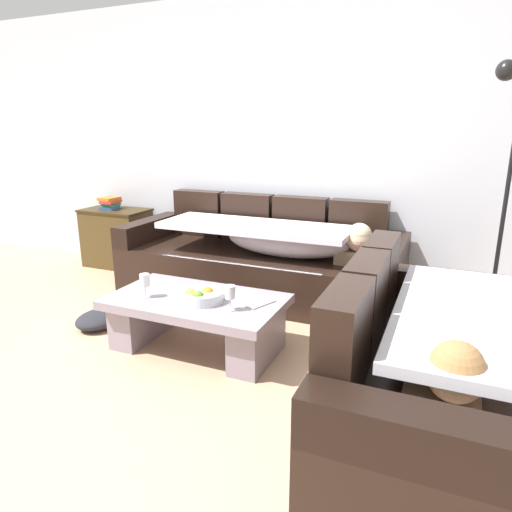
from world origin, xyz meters
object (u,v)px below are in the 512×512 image
couch_near_window (434,374)px  wine_glass_near_right (230,293)px  couch_along_wall (264,261)px  crumpled_garment (100,319)px  coffee_table (197,317)px  book_stack_on_cabinet (110,203)px  fruit_bowl (202,296)px  wine_glass_near_left (145,281)px  open_magazine (250,300)px  floor_lamp (501,183)px  side_cabinet (117,238)px

couch_near_window → wine_glass_near_right: 1.27m
couch_along_wall → crumpled_garment: bearing=-128.1°
coffee_table → book_stack_on_cabinet: 2.41m
fruit_bowl → wine_glass_near_right: size_ratio=1.69×
coffee_table → book_stack_on_cabinet: bearing=143.6°
couch_near_window → wine_glass_near_left: bearing=83.5°
coffee_table → wine_glass_near_right: wine_glass_near_right is taller
wine_glass_near_right → open_magazine: size_ratio=0.59×
open_magazine → wine_glass_near_right: bearing=-79.3°
coffee_table → open_magazine: bearing=15.9°
crumpled_garment → wine_glass_near_right: bearing=-6.0°
couch_along_wall → coffee_table: (-0.01, -1.18, -0.09)m
coffee_table → wine_glass_near_right: (0.32, -0.11, 0.26)m
book_stack_on_cabinet → floor_lamp: floor_lamp is taller
couch_along_wall → couch_near_window: size_ratio=1.41×
floor_lamp → couch_near_window: bearing=-100.7°
coffee_table → floor_lamp: size_ratio=0.62×
side_cabinet → floor_lamp: bearing=-2.5°
wine_glass_near_right → crumpled_garment: bearing=174.0°
coffee_table → wine_glass_near_right: size_ratio=7.23×
couch_along_wall → fruit_bowl: couch_along_wall is taller
coffee_table → couch_near_window: bearing=-12.4°
wine_glass_near_right → open_magazine: (0.04, 0.21, -0.11)m
wine_glass_near_left → open_magazine: bearing=18.6°
open_magazine → side_cabinet: bearing=171.9°
fruit_bowl → book_stack_on_cabinet: bearing=143.8°
wine_glass_near_left → side_cabinet: side_cabinet is taller
coffee_table → fruit_bowl: bearing=-30.7°
wine_glass_near_right → floor_lamp: size_ratio=0.09×
open_magazine → book_stack_on_cabinet: bearing=172.6°
wine_glass_near_left → floor_lamp: 2.65m
wine_glass_near_left → wine_glass_near_right: 0.64m
book_stack_on_cabinet → fruit_bowl: bearing=-36.2°
coffee_table → wine_glass_near_left: wine_glass_near_left is taller
couch_near_window → wine_glass_near_left: size_ratio=10.91×
couch_near_window → coffee_table: 1.60m
couch_along_wall → floor_lamp: (1.84, 0.06, 0.79)m
coffee_table → crumpled_garment: bearing=178.6°
floor_lamp → crumpled_garment: floor_lamp is taller
coffee_table → fruit_bowl: size_ratio=4.29×
couch_near_window → floor_lamp: 1.79m
couch_along_wall → wine_glass_near_left: (-0.34, -1.31, 0.17)m
open_magazine → side_cabinet: (-2.21, 1.30, -0.06)m
wine_glass_near_right → side_cabinet: (-2.16, 1.51, -0.17)m
couch_near_window → crumpled_garment: couch_near_window is taller
couch_near_window → book_stack_on_cabinet: (-3.46, 1.75, 0.37)m
book_stack_on_cabinet → couch_near_window: bearing=-26.8°
coffee_table → crumpled_garment: size_ratio=3.00×
wine_glass_near_right → book_stack_on_cabinet: book_stack_on_cabinet is taller
side_cabinet → book_stack_on_cabinet: 0.39m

